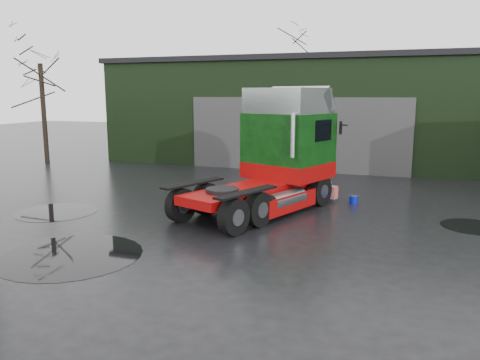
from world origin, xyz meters
name	(u,v)px	position (x,y,z in m)	size (l,w,h in m)	color
ground	(254,259)	(0.00, 0.00, 0.00)	(100.00, 100.00, 0.00)	black
warehouse	(379,110)	(2.00, 20.00, 3.16)	(32.40, 12.40, 6.30)	black
hero_tractor	(256,151)	(-1.36, 4.50, 2.22)	(3.03, 7.15, 4.44)	black
wash_bucket	(354,200)	(1.81, 7.07, 0.15)	(0.33, 0.33, 0.31)	#07129A
tree_left	(42,93)	(-17.00, 12.00, 4.25)	(4.40, 4.40, 8.50)	black
tree_back_a	(291,87)	(-6.00, 30.00, 4.75)	(4.40, 4.40, 9.50)	black
puddle_0	(71,255)	(-4.61, -1.36, 0.00)	(3.71, 3.71, 0.01)	black
puddle_1	(473,227)	(5.74, 5.09, 0.00)	(1.97, 1.97, 0.01)	black
puddle_2	(57,212)	(-8.15, 2.30, 0.00)	(2.84, 2.84, 0.01)	black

